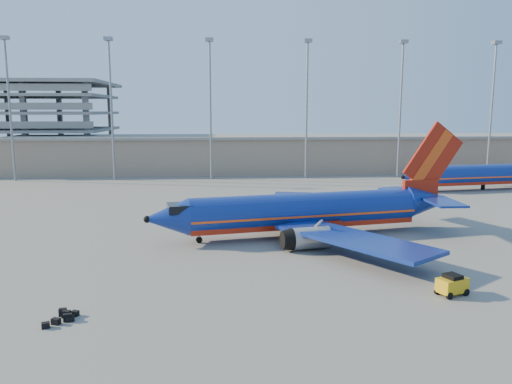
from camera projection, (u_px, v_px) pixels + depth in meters
ground at (247, 231)px, 59.87m from camera, size 220.00×220.00×0.00m
terminal_building at (276, 153)px, 116.96m from camera, size 122.00×16.00×8.50m
light_mast_row at (259, 94)px, 102.65m from camera, size 101.60×1.60×28.65m
aircraft_main at (311, 212)px, 57.16m from camera, size 38.01×36.22×12.99m
aircraft_second at (488, 174)px, 90.75m from camera, size 35.26×13.64×11.98m
baggage_tug at (452, 284)px, 38.82m from camera, size 2.70×2.19×1.68m
luggage_pile at (63, 317)px, 34.20m from camera, size 1.98×2.44×0.55m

